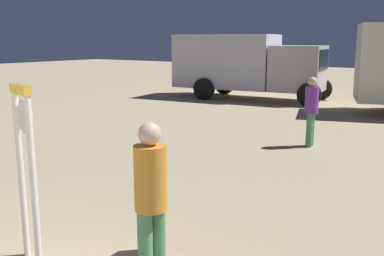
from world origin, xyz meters
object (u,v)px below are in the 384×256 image
object	(u,v)px
person_near_clock	(151,197)
person_distant	(311,108)
standing_clock	(26,156)
backpack	(152,236)
box_truck_far	(245,64)

from	to	relation	value
person_near_clock	person_distant	world-z (taller)	person_near_clock
person_distant	person_near_clock	bearing A→B (deg)	-83.66
standing_clock	backpack	world-z (taller)	standing_clock
standing_clock	person_distant	world-z (taller)	standing_clock
person_near_clock	box_truck_far	xyz separation A→B (m)	(-6.12, 13.65, 0.54)
person_near_clock	backpack	world-z (taller)	person_near_clock
person_distant	standing_clock	bearing A→B (deg)	-95.45
backpack	person_distant	distance (m)	6.32
standing_clock	box_truck_far	bearing A→B (deg)	108.44
standing_clock	person_distant	xyz separation A→B (m)	(0.68, 7.17, -0.32)
box_truck_far	person_near_clock	bearing A→B (deg)	-65.86
person_near_clock	box_truck_far	distance (m)	14.97
standing_clock	person_near_clock	bearing A→B (deg)	14.97
backpack	box_truck_far	world-z (taller)	box_truck_far
person_near_clock	backpack	size ratio (longest dim) A/B	3.68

